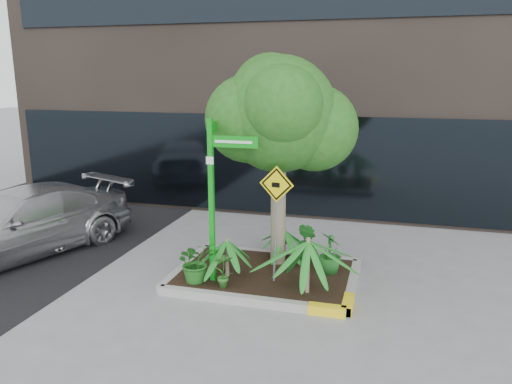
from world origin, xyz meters
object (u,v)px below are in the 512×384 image
(tree, at_px, (279,114))
(cattle_sign, at_px, (276,204))
(street_sign_post, at_px, (216,186))
(parked_car, at_px, (21,223))

(tree, distance_m, cattle_sign, 1.70)
(street_sign_post, bearing_deg, tree, 52.41)
(tree, relative_size, parked_car, 0.86)
(tree, bearing_deg, cattle_sign, -79.34)
(tree, relative_size, street_sign_post, 1.37)
(parked_car, distance_m, street_sign_post, 4.69)
(tree, xyz_separation_m, parked_car, (-5.37, -0.63, -2.32))
(cattle_sign, bearing_deg, parked_car, -171.63)
(parked_car, distance_m, cattle_sign, 5.60)
(tree, height_order, parked_car, tree)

